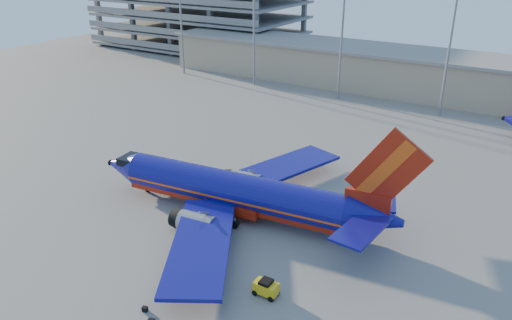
{
  "coord_description": "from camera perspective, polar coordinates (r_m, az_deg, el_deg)",
  "views": [
    {
      "loc": [
        32.8,
        -45.22,
        28.59
      ],
      "look_at": [
        2.64,
        2.8,
        4.0
      ],
      "focal_mm": 35.0,
      "sensor_mm": 36.0,
      "label": 1
    }
  ],
  "objects": [
    {
      "name": "baggage_tug",
      "position": [
        45.35,
        1.15,
        -14.35
      ],
      "size": [
        2.18,
        1.34,
        1.55
      ],
      "rotation": [
        0.0,
        0.0,
        0.01
      ],
      "color": "yellow",
      "rests_on": "ground"
    },
    {
      "name": "ground",
      "position": [
        62.76,
        -3.41,
        -3.71
      ],
      "size": [
        220.0,
        220.0,
        0.0
      ],
      "primitive_type": "plane",
      "color": "slate",
      "rests_on": "ground"
    },
    {
      "name": "parking_garage",
      "position": [
        153.29,
        -6.59,
        16.98
      ],
      "size": [
        62.0,
        32.0,
        21.4
      ],
      "color": "slate",
      "rests_on": "ground"
    },
    {
      "name": "aircraft_main",
      "position": [
        56.45,
        -1.79,
        -3.75
      ],
      "size": [
        38.76,
        37.11,
        13.14
      ],
      "rotation": [
        0.0,
        0.0,
        0.12
      ],
      "color": "navy",
      "rests_on": "ground"
    },
    {
      "name": "light_mast_row",
      "position": [
        96.0,
        15.71,
        16.02
      ],
      "size": [
        101.6,
        1.6,
        28.65
      ],
      "color": "gray",
      "rests_on": "ground"
    },
    {
      "name": "terminal_building",
      "position": [
        108.47,
        19.42,
        9.19
      ],
      "size": [
        122.0,
        16.0,
        8.5
      ],
      "color": "gray",
      "rests_on": "ground"
    }
  ]
}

